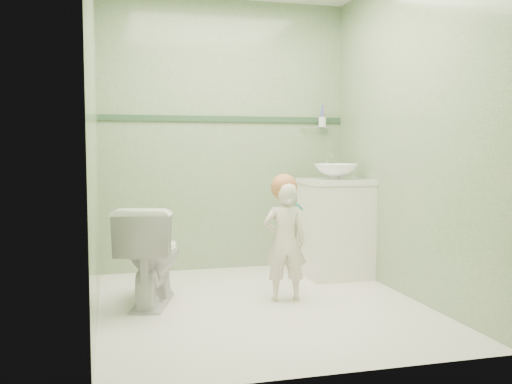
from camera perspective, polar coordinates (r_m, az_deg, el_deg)
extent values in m
plane|color=white|center=(4.00, 0.55, -11.36)|extent=(2.50, 2.50, 0.00)
cube|color=gray|center=(5.07, -3.15, 5.69)|extent=(2.20, 0.04, 2.40)
cube|color=gray|center=(2.67, 7.65, 6.70)|extent=(2.20, 0.04, 2.40)
cube|color=gray|center=(3.72, -16.11, 5.94)|extent=(0.04, 2.50, 2.40)
cube|color=gray|center=(4.27, 15.02, 5.76)|extent=(0.04, 2.50, 2.40)
cube|color=#2D4D32|center=(5.06, -3.13, 7.39)|extent=(2.20, 0.02, 0.05)
cube|color=white|center=(4.84, 8.03, -3.79)|extent=(0.52, 0.50, 0.80)
cube|color=white|center=(4.80, 8.08, 1.06)|extent=(0.54, 0.52, 0.04)
imported|color=white|center=(4.79, 8.10, 2.06)|extent=(0.37, 0.37, 0.13)
cylinder|color=silver|center=(4.98, 7.21, 2.81)|extent=(0.03, 0.03, 0.18)
cylinder|color=silver|center=(4.93, 7.44, 3.72)|extent=(0.02, 0.12, 0.02)
cylinder|color=silver|center=(5.26, 6.03, 6.51)|extent=(0.26, 0.02, 0.02)
cylinder|color=silver|center=(5.26, 6.73, 7.04)|extent=(0.07, 0.07, 0.09)
cylinder|color=#BD3C3C|center=(5.28, 6.79, 7.80)|extent=(0.01, 0.01, 0.17)
cylinder|color=blue|center=(5.25, 6.65, 7.82)|extent=(0.01, 0.01, 0.17)
cylinder|color=purple|center=(5.25, 6.77, 7.81)|extent=(0.01, 0.01, 0.17)
imported|color=white|center=(4.03, -10.61, -6.22)|extent=(0.56, 0.77, 0.70)
imported|color=silver|center=(4.04, 2.94, -5.06)|extent=(0.34, 0.25, 0.85)
sphere|color=#B16B3F|center=(4.01, 2.85, 0.50)|extent=(0.19, 0.19, 0.19)
cylinder|color=teal|center=(3.89, 4.42, -1.49)|extent=(0.09, 0.12, 0.06)
cube|color=white|center=(3.92, 3.43, -0.85)|extent=(0.03, 0.03, 0.02)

